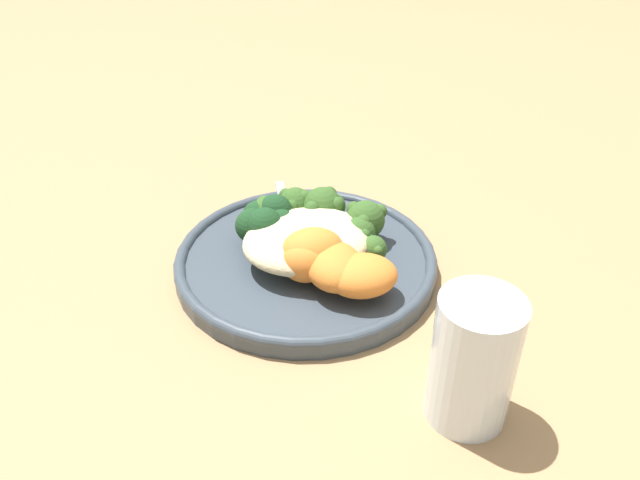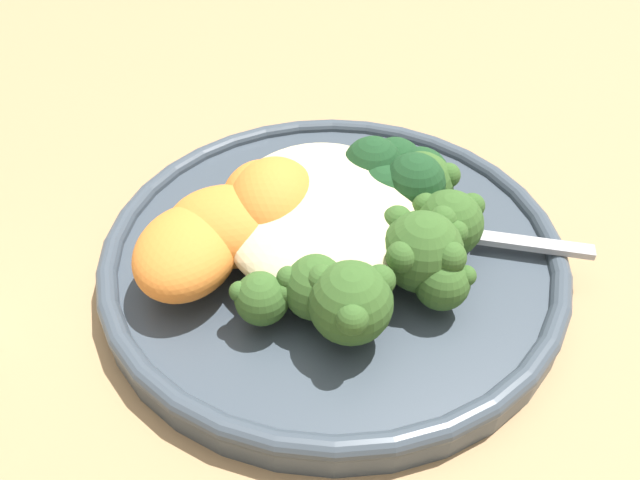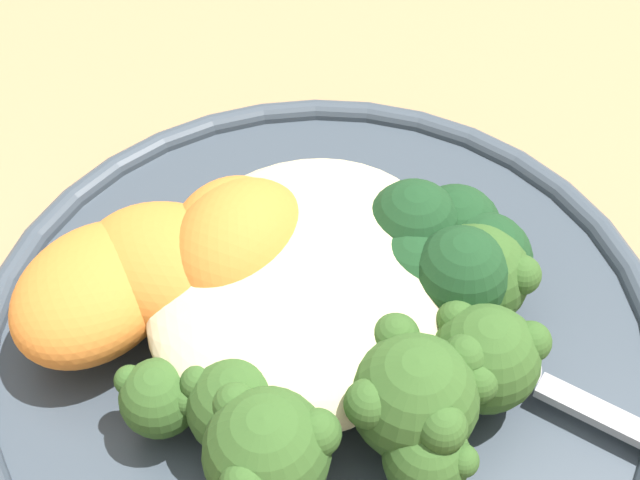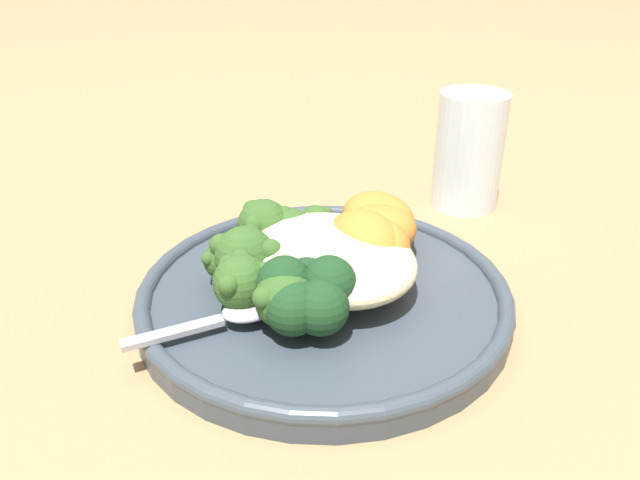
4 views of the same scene
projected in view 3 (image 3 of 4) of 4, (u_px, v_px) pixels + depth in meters
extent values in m
plane|color=#9E7A51|center=(265.00, 375.00, 0.35)|extent=(4.00, 4.00, 0.00)
cylinder|color=#38424C|center=(322.00, 342.00, 0.35)|extent=(0.27, 0.27, 0.02)
torus|color=#38424C|center=(322.00, 330.00, 0.34)|extent=(0.27, 0.27, 0.01)
ellipsoid|color=beige|center=(304.00, 283.00, 0.33)|extent=(0.13, 0.11, 0.04)
ellipsoid|color=#ADC675|center=(247.00, 327.00, 0.33)|extent=(0.09, 0.04, 0.01)
sphere|color=#335623|center=(160.00, 398.00, 0.30)|extent=(0.03, 0.03, 0.03)
sphere|color=#335623|center=(129.00, 380.00, 0.30)|extent=(0.01, 0.01, 0.01)
sphere|color=#335623|center=(187.00, 400.00, 0.29)|extent=(0.01, 0.01, 0.01)
ellipsoid|color=#ADC675|center=(278.00, 318.00, 0.33)|extent=(0.09, 0.02, 0.01)
sphere|color=#335623|center=(237.00, 406.00, 0.29)|extent=(0.03, 0.03, 0.03)
sphere|color=#335623|center=(199.00, 383.00, 0.29)|extent=(0.01, 0.01, 0.01)
sphere|color=#335623|center=(273.00, 409.00, 0.29)|extent=(0.01, 0.01, 0.01)
ellipsoid|color=#ADC675|center=(279.00, 365.00, 0.31)|extent=(0.08, 0.04, 0.02)
sphere|color=#335623|center=(267.00, 452.00, 0.28)|extent=(0.04, 0.04, 0.04)
sphere|color=#335623|center=(236.00, 405.00, 0.28)|extent=(0.02, 0.02, 0.02)
sphere|color=#335623|center=(317.00, 433.00, 0.27)|extent=(0.02, 0.02, 0.02)
ellipsoid|color=#ADC675|center=(344.00, 362.00, 0.32)|extent=(0.07, 0.09, 0.01)
sphere|color=#335623|center=(426.00, 457.00, 0.28)|extent=(0.03, 0.03, 0.03)
sphere|color=#335623|center=(394.00, 437.00, 0.28)|extent=(0.01, 0.01, 0.01)
sphere|color=#335623|center=(462.00, 461.00, 0.28)|extent=(0.01, 0.01, 0.01)
ellipsoid|color=#ADC675|center=(314.00, 314.00, 0.33)|extent=(0.07, 0.10, 0.02)
sphere|color=#335623|center=(414.00, 398.00, 0.29)|extent=(0.04, 0.04, 0.04)
sphere|color=#335623|center=(392.00, 346.00, 0.29)|extent=(0.02, 0.02, 0.02)
sphere|color=#335623|center=(369.00, 404.00, 0.28)|extent=(0.02, 0.02, 0.02)
sphere|color=#335623|center=(442.00, 428.00, 0.27)|extent=(0.02, 0.02, 0.02)
sphere|color=#335623|center=(462.00, 367.00, 0.29)|extent=(0.02, 0.02, 0.02)
ellipsoid|color=#ADC675|center=(368.00, 324.00, 0.33)|extent=(0.03, 0.09, 0.02)
sphere|color=#335623|center=(485.00, 358.00, 0.30)|extent=(0.04, 0.04, 0.04)
sphere|color=#335623|center=(457.00, 320.00, 0.31)|extent=(0.01, 0.01, 0.01)
sphere|color=#335623|center=(477.00, 382.00, 0.29)|extent=(0.01, 0.01, 0.01)
sphere|color=#335623|center=(531.00, 342.00, 0.30)|extent=(0.01, 0.01, 0.01)
ellipsoid|color=#ADC675|center=(347.00, 289.00, 0.34)|extent=(0.05, 0.10, 0.02)
sphere|color=#335623|center=(477.00, 275.00, 0.33)|extent=(0.04, 0.04, 0.04)
sphere|color=#335623|center=(439.00, 252.00, 0.33)|extent=(0.01, 0.01, 0.01)
sphere|color=#335623|center=(521.00, 275.00, 0.32)|extent=(0.01, 0.01, 0.01)
ellipsoid|color=orange|center=(170.00, 267.00, 0.33)|extent=(0.06, 0.07, 0.04)
ellipsoid|color=orange|center=(95.00, 292.00, 0.32)|extent=(0.08, 0.07, 0.04)
ellipsoid|color=orange|center=(230.00, 229.00, 0.34)|extent=(0.06, 0.06, 0.04)
ellipsoid|color=orange|center=(241.00, 250.00, 0.33)|extent=(0.07, 0.05, 0.05)
sphere|color=#193D1E|center=(455.00, 231.00, 0.34)|extent=(0.04, 0.04, 0.04)
sphere|color=#193D1E|center=(413.00, 227.00, 0.33)|extent=(0.04, 0.04, 0.04)
sphere|color=#193D1E|center=(412.00, 275.00, 0.33)|extent=(0.04, 0.04, 0.04)
sphere|color=#193D1E|center=(461.00, 275.00, 0.32)|extent=(0.04, 0.04, 0.04)
sphere|color=#193D1E|center=(484.00, 260.00, 0.33)|extent=(0.04, 0.04, 0.04)
cube|color=#A3A3A8|center=(627.00, 427.00, 0.30)|extent=(0.02, 0.07, 0.00)
ellipsoid|color=#A3A3A8|center=(491.00, 356.00, 0.32)|extent=(0.03, 0.04, 0.01)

